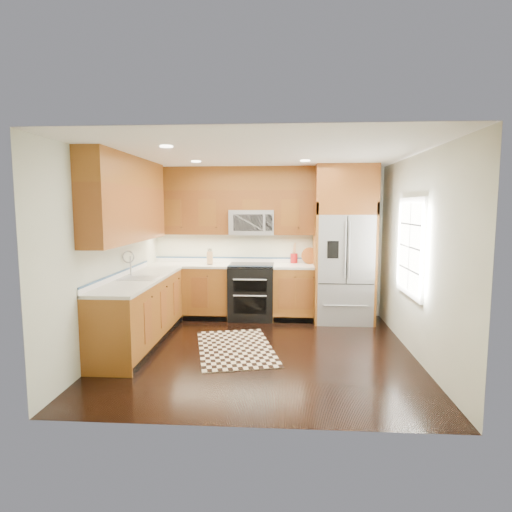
# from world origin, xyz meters

# --- Properties ---
(ground) EXTENTS (4.00, 4.00, 0.00)m
(ground) POSITION_xyz_m (0.00, 0.00, 0.00)
(ground) COLOR black
(ground) RESTS_ON ground
(wall_back) EXTENTS (4.00, 0.02, 2.60)m
(wall_back) POSITION_xyz_m (0.00, 2.00, 1.30)
(wall_back) COLOR silver
(wall_back) RESTS_ON ground
(wall_left) EXTENTS (0.02, 4.00, 2.60)m
(wall_left) POSITION_xyz_m (-2.00, 0.00, 1.30)
(wall_left) COLOR silver
(wall_left) RESTS_ON ground
(wall_right) EXTENTS (0.02, 4.00, 2.60)m
(wall_right) POSITION_xyz_m (2.00, 0.00, 1.30)
(wall_right) COLOR silver
(wall_right) RESTS_ON ground
(window) EXTENTS (0.04, 1.10, 1.30)m
(window) POSITION_xyz_m (1.98, 0.20, 1.40)
(window) COLOR white
(window) RESTS_ON ground
(base_cabinets) EXTENTS (2.85, 3.00, 0.90)m
(base_cabinets) POSITION_xyz_m (-1.23, 0.90, 0.45)
(base_cabinets) COLOR brown
(base_cabinets) RESTS_ON ground
(countertop) EXTENTS (2.86, 3.01, 0.04)m
(countertop) POSITION_xyz_m (-1.09, 1.01, 0.92)
(countertop) COLOR silver
(countertop) RESTS_ON base_cabinets
(upper_cabinets) EXTENTS (2.85, 3.00, 1.15)m
(upper_cabinets) POSITION_xyz_m (-1.15, 1.09, 2.02)
(upper_cabinets) COLOR brown
(upper_cabinets) RESTS_ON ground
(range) EXTENTS (0.76, 0.67, 0.95)m
(range) POSITION_xyz_m (-0.25, 1.67, 0.47)
(range) COLOR black
(range) RESTS_ON ground
(microwave) EXTENTS (0.76, 0.40, 0.42)m
(microwave) POSITION_xyz_m (-0.25, 1.80, 1.66)
(microwave) COLOR #B2B2B7
(microwave) RESTS_ON ground
(refrigerator) EXTENTS (0.98, 0.75, 2.60)m
(refrigerator) POSITION_xyz_m (1.30, 1.63, 1.30)
(refrigerator) COLOR #B2B2B7
(refrigerator) RESTS_ON ground
(sink_faucet) EXTENTS (0.54, 0.44, 0.37)m
(sink_faucet) POSITION_xyz_m (-1.73, 0.23, 0.99)
(sink_faucet) COLOR #B2B2B7
(sink_faucet) RESTS_ON countertop
(rug) EXTENTS (1.34, 1.82, 0.01)m
(rug) POSITION_xyz_m (-0.35, 0.09, 0.01)
(rug) COLOR black
(rug) RESTS_ON ground
(knife_block) EXTENTS (0.12, 0.15, 0.27)m
(knife_block) POSITION_xyz_m (-0.97, 1.69, 1.05)
(knife_block) COLOR tan
(knife_block) RESTS_ON countertop
(utensil_crock) EXTENTS (0.16, 0.16, 0.35)m
(utensil_crock) POSITION_xyz_m (0.48, 1.94, 1.06)
(utensil_crock) COLOR maroon
(utensil_crock) RESTS_ON countertop
(cutting_board) EXTENTS (0.31, 0.31, 0.02)m
(cutting_board) POSITION_xyz_m (0.75, 1.85, 0.95)
(cutting_board) COLOR brown
(cutting_board) RESTS_ON countertop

